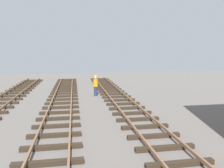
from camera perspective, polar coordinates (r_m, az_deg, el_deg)
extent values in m
cube|color=#2D2319|center=(8.61, 16.87, -18.82)|extent=(2.50, 0.24, 0.18)
cube|color=#2D2319|center=(9.68, 13.30, -15.54)|extent=(2.50, 0.24, 0.18)
cube|color=#2D2319|center=(10.80, 10.54, -12.88)|extent=(2.50, 0.24, 0.18)
cube|color=#2D2319|center=(11.96, 8.35, -10.71)|extent=(2.50, 0.24, 0.18)
cube|color=#2D2319|center=(13.15, 6.57, -8.92)|extent=(2.50, 0.24, 0.18)
cube|color=#2D2319|center=(14.35, 5.11, -7.42)|extent=(2.50, 0.24, 0.18)
cube|color=#2D2319|center=(15.58, 3.88, -6.15)|extent=(2.50, 0.24, 0.18)
cube|color=#2D2319|center=(16.82, 2.84, -5.06)|extent=(2.50, 0.24, 0.18)
cube|color=#2D2319|center=(18.06, 1.94, -4.13)|extent=(2.50, 0.24, 0.18)
cube|color=#2D2319|center=(19.32, 1.16, -3.31)|extent=(2.50, 0.24, 0.18)
cube|color=#2D2319|center=(20.58, 0.47, -2.59)|extent=(2.50, 0.24, 0.18)
cube|color=#2D2319|center=(21.85, -0.13, -1.96)|extent=(2.50, 0.24, 0.18)
cube|color=#2D2319|center=(23.12, -0.67, -1.39)|extent=(2.50, 0.24, 0.18)
cube|color=#2D2319|center=(24.40, -1.15, -0.88)|extent=(2.50, 0.24, 0.18)
cube|color=#2D2319|center=(25.68, -1.58, -0.43)|extent=(2.50, 0.24, 0.18)
cube|color=#2D2319|center=(26.96, -1.97, -0.02)|extent=(2.50, 0.24, 0.18)
cube|color=#2D2319|center=(28.24, -2.33, 0.36)|extent=(2.50, 0.24, 0.18)
cube|color=#2D2319|center=(29.53, -2.65, 0.70)|extent=(2.50, 0.24, 0.18)
cube|color=#2D2319|center=(30.82, -2.95, 1.02)|extent=(2.50, 0.24, 0.18)
cube|color=#2D2319|center=(32.11, -3.22, 1.30)|extent=(2.50, 0.24, 0.18)
cube|color=#2D2319|center=(8.61, -15.94, -18.77)|extent=(2.50, 0.24, 0.18)
cube|color=#2D2319|center=(9.81, -15.08, -15.26)|extent=(2.50, 0.24, 0.18)
cube|color=#2D2319|center=(11.05, -14.43, -12.52)|extent=(2.50, 0.24, 0.18)
cube|color=#2D2319|center=(12.30, -13.92, -10.33)|extent=(2.50, 0.24, 0.18)
cube|color=#2D2319|center=(13.57, -13.51, -8.55)|extent=(2.50, 0.24, 0.18)
cube|color=#2D2319|center=(14.85, -13.17, -7.07)|extent=(2.50, 0.24, 0.18)
cube|color=#2D2319|center=(16.14, -12.89, -5.83)|extent=(2.50, 0.24, 0.18)
cube|color=#2D2319|center=(17.44, -12.65, -4.78)|extent=(2.50, 0.24, 0.18)
cube|color=#2D2319|center=(18.74, -12.45, -3.87)|extent=(2.50, 0.24, 0.18)
cube|color=#2D2319|center=(20.05, -12.27, -3.07)|extent=(2.50, 0.24, 0.18)
cube|color=#2D2319|center=(21.36, -12.11, -2.38)|extent=(2.50, 0.24, 0.18)
cube|color=#2D2319|center=(22.67, -11.97, -1.77)|extent=(2.50, 0.24, 0.18)
cube|color=#2D2319|center=(23.98, -11.85, -1.22)|extent=(2.50, 0.24, 0.18)
cube|color=#2D2319|center=(25.30, -11.74, -0.73)|extent=(2.50, 0.24, 0.18)
cube|color=#2D2319|center=(26.62, -11.64, -0.29)|extent=(2.50, 0.24, 0.18)
cube|color=#2D2319|center=(27.94, -11.55, 0.11)|extent=(2.50, 0.24, 0.18)
cube|color=#2D2319|center=(29.26, -11.47, 0.48)|extent=(2.50, 0.24, 0.18)
cube|color=#2D2319|center=(30.59, -11.40, 0.81)|extent=(2.50, 0.24, 0.18)
cube|color=#2D2319|center=(31.91, -11.33, 1.11)|extent=(2.50, 0.24, 0.18)
cube|color=#2D2319|center=(18.95, -26.39, -4.41)|extent=(2.50, 0.24, 0.18)
cube|color=#2D2319|center=(20.26, -25.27, -3.57)|extent=(2.50, 0.24, 0.18)
cube|color=#2D2319|center=(21.57, -24.29, -2.83)|extent=(2.50, 0.24, 0.18)
cube|color=#2D2319|center=(22.90, -23.42, -2.17)|extent=(2.50, 0.24, 0.18)
cube|color=#2D2319|center=(24.23, -22.65, -1.59)|extent=(2.50, 0.24, 0.18)
cube|color=#2D2319|center=(25.57, -21.96, -1.06)|extent=(2.50, 0.24, 0.18)
cube|color=#2D2319|center=(26.92, -21.34, -0.59)|extent=(2.50, 0.24, 0.18)
cube|color=#2D2319|center=(28.27, -20.78, -0.17)|extent=(2.50, 0.24, 0.18)
cube|color=#2D2319|center=(29.62, -20.27, 0.22)|extent=(2.50, 0.24, 0.18)
cube|color=#2D2319|center=(30.98, -19.81, 0.58)|extent=(2.50, 0.24, 0.18)
cube|color=#2D2319|center=(32.34, -19.38, 0.90)|extent=(2.50, 0.24, 0.18)
cylinder|color=#262D4C|center=(20.27, -4.18, -1.82)|extent=(0.32, 0.32, 0.85)
cylinder|color=orange|center=(20.15, -4.20, 0.28)|extent=(0.40, 0.40, 0.65)
sphere|color=tan|center=(20.09, -4.21, 1.54)|extent=(0.24, 0.24, 0.24)
sphere|color=yellow|center=(20.08, -4.22, 1.93)|extent=(0.22, 0.22, 0.22)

